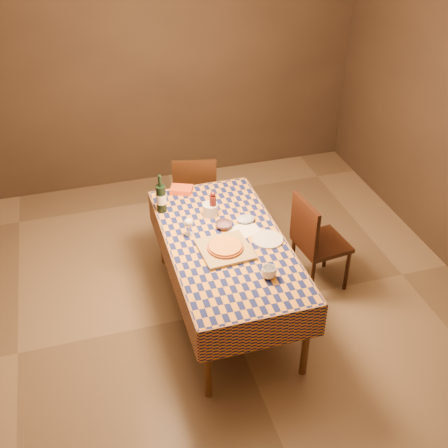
{
  "coord_description": "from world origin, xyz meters",
  "views": [
    {
      "loc": [
        -1.03,
        -3.47,
        3.45
      ],
      "look_at": [
        0.0,
        0.05,
        0.9
      ],
      "focal_mm": 45.0,
      "sensor_mm": 36.0,
      "label": 1
    }
  ],
  "objects_px": {
    "pizza": "(225,247)",
    "wine_bottle": "(161,198)",
    "cutting_board": "(225,249)",
    "white_plate": "(268,239)",
    "chair_right": "(314,239)",
    "bowl": "(224,225)",
    "chair_far": "(195,191)",
    "dining_table": "(226,248)"
  },
  "relations": [
    {
      "from": "wine_bottle",
      "to": "chair_far",
      "type": "height_order",
      "value": "wine_bottle"
    },
    {
      "from": "pizza",
      "to": "wine_bottle",
      "type": "distance_m",
      "value": 0.8
    },
    {
      "from": "bowl",
      "to": "chair_right",
      "type": "height_order",
      "value": "chair_right"
    },
    {
      "from": "dining_table",
      "to": "chair_right",
      "type": "xyz_separation_m",
      "value": [
        0.85,
        0.12,
        -0.17
      ]
    },
    {
      "from": "cutting_board",
      "to": "chair_far",
      "type": "xyz_separation_m",
      "value": [
        0.08,
        1.33,
        -0.26
      ]
    },
    {
      "from": "bowl",
      "to": "wine_bottle",
      "type": "bearing_deg",
      "value": 138.47
    },
    {
      "from": "pizza",
      "to": "wine_bottle",
      "type": "height_order",
      "value": "wine_bottle"
    },
    {
      "from": "white_plate",
      "to": "pizza",
      "type": "bearing_deg",
      "value": -174.08
    },
    {
      "from": "pizza",
      "to": "bowl",
      "type": "height_order",
      "value": "pizza"
    },
    {
      "from": "dining_table",
      "to": "cutting_board",
      "type": "distance_m",
      "value": 0.16
    },
    {
      "from": "dining_table",
      "to": "cutting_board",
      "type": "height_order",
      "value": "cutting_board"
    },
    {
      "from": "white_plate",
      "to": "chair_right",
      "type": "xyz_separation_m",
      "value": [
        0.53,
        0.21,
        -0.25
      ]
    },
    {
      "from": "cutting_board",
      "to": "chair_right",
      "type": "relative_size",
      "value": 0.42
    },
    {
      "from": "wine_bottle",
      "to": "chair_right",
      "type": "xyz_separation_m",
      "value": [
        1.26,
        -0.45,
        -0.38
      ]
    },
    {
      "from": "pizza",
      "to": "chair_right",
      "type": "relative_size",
      "value": 0.37
    },
    {
      "from": "cutting_board",
      "to": "pizza",
      "type": "height_order",
      "value": "pizza"
    },
    {
      "from": "wine_bottle",
      "to": "white_plate",
      "type": "height_order",
      "value": "wine_bottle"
    },
    {
      "from": "cutting_board",
      "to": "bowl",
      "type": "distance_m",
      "value": 0.32
    },
    {
      "from": "dining_table",
      "to": "pizza",
      "type": "relative_size",
      "value": 5.4
    },
    {
      "from": "bowl",
      "to": "chair_right",
      "type": "distance_m",
      "value": 0.86
    },
    {
      "from": "pizza",
      "to": "wine_bottle",
      "type": "bearing_deg",
      "value": 117.48
    },
    {
      "from": "bowl",
      "to": "white_plate",
      "type": "height_order",
      "value": "bowl"
    },
    {
      "from": "white_plate",
      "to": "chair_right",
      "type": "bearing_deg",
      "value": 21.54
    },
    {
      "from": "chair_right",
      "to": "pizza",
      "type": "bearing_deg",
      "value": -164.62
    },
    {
      "from": "pizza",
      "to": "bowl",
      "type": "distance_m",
      "value": 0.32
    },
    {
      "from": "cutting_board",
      "to": "pizza",
      "type": "xyz_separation_m",
      "value": [
        0.0,
        0.0,
        0.03
      ]
    },
    {
      "from": "bowl",
      "to": "cutting_board",
      "type": "bearing_deg",
      "value": -104.18
    },
    {
      "from": "dining_table",
      "to": "bowl",
      "type": "xyz_separation_m",
      "value": [
        0.04,
        0.18,
        0.1
      ]
    },
    {
      "from": "cutting_board",
      "to": "white_plate",
      "type": "relative_size",
      "value": 1.58
    },
    {
      "from": "bowl",
      "to": "chair_far",
      "type": "height_order",
      "value": "chair_far"
    },
    {
      "from": "white_plate",
      "to": "chair_far",
      "type": "xyz_separation_m",
      "value": [
        -0.29,
        1.29,
        -0.25
      ]
    },
    {
      "from": "chair_right",
      "to": "bowl",
      "type": "bearing_deg",
      "value": 175.6
    },
    {
      "from": "dining_table",
      "to": "wine_bottle",
      "type": "distance_m",
      "value": 0.73
    },
    {
      "from": "pizza",
      "to": "white_plate",
      "type": "bearing_deg",
      "value": 5.92
    },
    {
      "from": "chair_far",
      "to": "white_plate",
      "type": "bearing_deg",
      "value": -77.33
    },
    {
      "from": "white_plate",
      "to": "wine_bottle",
      "type": "bearing_deg",
      "value": 137.85
    },
    {
      "from": "chair_right",
      "to": "wine_bottle",
      "type": "bearing_deg",
      "value": 160.14
    },
    {
      "from": "bowl",
      "to": "white_plate",
      "type": "distance_m",
      "value": 0.4
    },
    {
      "from": "cutting_board",
      "to": "white_plate",
      "type": "distance_m",
      "value": 0.37
    },
    {
      "from": "pizza",
      "to": "chair_far",
      "type": "distance_m",
      "value": 1.36
    },
    {
      "from": "pizza",
      "to": "chair_right",
      "type": "bearing_deg",
      "value": 15.38
    },
    {
      "from": "chair_far",
      "to": "chair_right",
      "type": "xyz_separation_m",
      "value": [
        0.82,
        -1.08,
        0.0
      ]
    }
  ]
}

